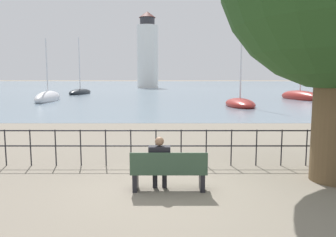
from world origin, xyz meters
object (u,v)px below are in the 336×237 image
Objects in this scene: sailboat_1 at (80,92)px; sailboat_2 at (299,96)px; seated_person_left at (159,161)px; harbor_lighthouse at (147,53)px; park_bench at (168,172)px; sailboat_0 at (239,103)px; sailboat_4 at (47,98)px; sailboat_3 at (336,102)px.

sailboat_2 is at bearing -18.22° from sailboat_1.
harbor_lighthouse is at bearing 93.70° from seated_person_left.
sailboat_0 reaches higher than park_bench.
sailboat_0 is 21.03m from sailboat_4.
park_bench is 0.15× the size of sailboat_2.
sailboat_2 is 55.60m from harbor_lighthouse.
sailboat_1 is at bearing 145.42° from sailboat_2.
sailboat_1 is (-14.24, 46.03, -0.14)m from park_bench.
sailboat_4 is 54.85m from harbor_lighthouse.
sailboat_2 is (15.89, 32.37, -0.08)m from park_bench.
seated_person_left is 27.58m from sailboat_3.
sailboat_0 is at bearing -42.60° from sailboat_1.
sailboat_4 is (-28.83, 6.55, -0.01)m from sailboat_3.
sailboat_3 is 29.56m from sailboat_4.
sailboat_2 is (9.41, 9.99, 0.08)m from sailboat_0.
seated_person_left is 0.06× the size of harbor_lighthouse.
sailboat_4 is 0.43× the size of harbor_lighthouse.
harbor_lighthouse is (-12.04, 60.47, 9.16)m from sailboat_0.
sailboat_3 is 1.01× the size of sailboat_4.
park_bench is at bearing -71.27° from sailboat_4.
sailboat_3 is at bearing -31.89° from sailboat_1.
park_bench is 0.18× the size of sailboat_1.
harbor_lighthouse is at bearing 102.83° from sailboat_2.
park_bench is 0.08× the size of harbor_lighthouse.
sailboat_0 is (6.69, 22.30, -0.40)m from seated_person_left.
sailboat_2 is 9.61m from sailboat_3.
sailboat_1 is 33.08m from sailboat_2.
sailboat_0 is 0.50× the size of harbor_lighthouse.
sailboat_1 reaches higher than seated_person_left.
sailboat_1 is at bearing 87.22° from sailboat_4.
sailboat_2 is at bearing -66.98° from harbor_lighthouse.
sailboat_1 is (-14.04, 45.96, -0.39)m from seated_person_left.
sailboat_3 reaches higher than park_bench.
sailboat_3 is (15.46, 22.77, -0.08)m from park_bench.
harbor_lighthouse reaches higher than sailboat_3.
sailboat_0 is at bearing -25.06° from sailboat_4.
sailboat_0 is at bearing -170.10° from sailboat_3.
park_bench is at bearing -107.33° from sailboat_0.
seated_person_left is 23.29m from sailboat_0.
sailboat_0 is 31.45m from sailboat_1.
park_bench is 48.19m from sailboat_1.
sailboat_4 is at bearing 159.53° from sailboat_0.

